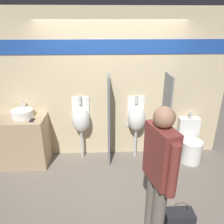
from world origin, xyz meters
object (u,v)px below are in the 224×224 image
Objects in this scene: urinal_far at (136,118)px; toilet at (190,144)px; person_in_vest at (159,171)px; shopping_bag at (178,224)px; cell_phone at (32,120)px; urinal_near_counter at (81,119)px; sink_basin at (22,113)px.

urinal_far is 1.15m from toilet.
shopping_bag is at bearing -118.32° from person_in_vest.
cell_phone is at bearing 35.35° from person_in_vest.
urinal_near_counter is 0.72× the size of person_in_vest.
urinal_near_counter is 1.00× the size of urinal_far.
person_in_vest is at bearing -39.01° from sink_basin.
cell_phone is 0.11× the size of urinal_far.
person_in_vest is (2.02, -1.63, -0.04)m from sink_basin.
sink_basin is 0.30× the size of urinal_far.
cell_phone is at bearing 143.69° from shopping_bag.
urinal_near_counter is 2.28m from shopping_bag.
shopping_bag is at bearing -36.46° from sink_basin.
urinal_near_counter is at bearing 15.12° from person_in_vest.
urinal_far is (1.03, 0.00, 0.00)m from urinal_near_counter.
shopping_bag is at bearing -36.31° from cell_phone.
cell_phone is 2.68m from shopping_bag.
urinal_near_counter is 1.34× the size of toilet.
urinal_near_counter is 2.12m from toilet.
person_in_vest reaches higher than shopping_bag.
person_in_vest is at bearing 167.20° from shopping_bag.
sink_basin is 0.22× the size of person_in_vest.
urinal_far is 2.29× the size of shopping_bag.
person_in_vest reaches higher than sink_basin.
person_in_vest is at bearing -90.37° from urinal_far.
toilet is 1.97m from person_in_vest.
shopping_bag is at bearing -115.01° from toilet.
urinal_near_counter is at bearing 175.71° from toilet.
sink_basin is 0.70× the size of shopping_bag.
urinal_far reaches higher than sink_basin.
urinal_far reaches higher than cell_phone.
urinal_near_counter is (0.79, 0.25, -0.11)m from cell_phone.
toilet is (3.05, -0.07, -0.66)m from sink_basin.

